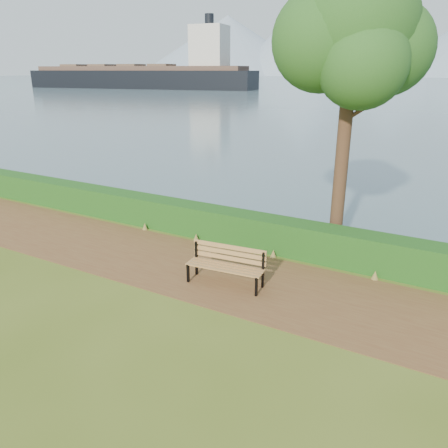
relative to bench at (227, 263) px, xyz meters
The scene contains 6 objects.
ground 1.33m from the bench, behind, with size 140.00×140.00×0.00m, color #4B5E1B.
path 1.37m from the bench, 163.38° to the left, with size 40.00×3.40×0.01m, color brown.
hedge 2.92m from the bench, 114.25° to the left, with size 32.00×0.85×1.00m, color #174513.
bench is the anchor object (origin of this frame).
tree 6.82m from the bench, 63.16° to the left, with size 4.06×3.46×8.24m.
cargo_ship 122.96m from the bench, 129.79° to the left, with size 69.20×21.55×20.75m.
Camera 1 is at (6.13, -8.93, 5.23)m, focal length 35.00 mm.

